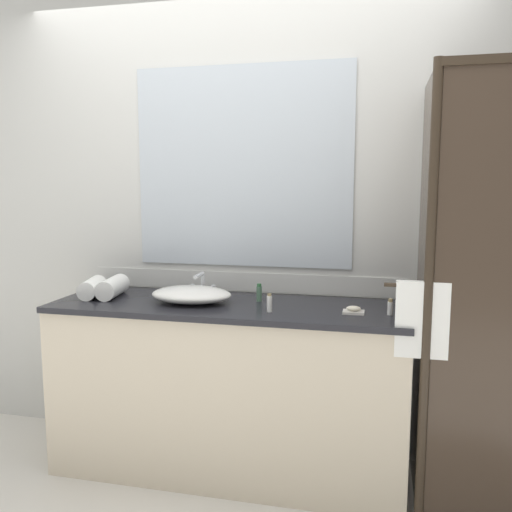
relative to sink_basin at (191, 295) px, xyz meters
name	(u,v)px	position (x,y,z in m)	size (l,w,h in m)	color
ground_plane	(229,469)	(0.19, 0.01, -0.94)	(8.00, 8.00, 0.00)	silver
wall_back_with_mirror	(244,220)	(0.19, 0.35, 0.37)	(4.40, 0.06, 2.60)	silver
vanity_cabinet	(229,387)	(0.19, 0.02, -0.49)	(1.80, 0.58, 0.90)	beige
shower_enclosure	(507,300)	(1.46, -0.18, 0.08)	(1.20, 0.59, 2.00)	#2D2319
sink_basin	(191,295)	(0.00, 0.00, 0.00)	(0.42, 0.30, 0.08)	white
faucet	(202,287)	(0.00, 0.17, 0.00)	(0.17, 0.15, 0.13)	silver
soap_dish	(354,310)	(0.83, -0.05, -0.03)	(0.10, 0.07, 0.04)	silver
amenity_bottle_shampoo	(269,303)	(0.43, -0.11, 0.00)	(0.03, 0.03, 0.09)	white
amenity_bottle_body_wash	(390,307)	(0.99, -0.04, 0.00)	(0.03, 0.03, 0.08)	white
amenity_bottle_conditioner	(259,293)	(0.34, 0.10, 0.00)	(0.03, 0.03, 0.09)	#4C7056
rolled_towel_near_edge	(92,288)	(-0.57, 0.01, 0.01)	(0.10, 0.10, 0.24)	white
rolled_towel_middle	(113,287)	(-0.46, 0.03, 0.01)	(0.11, 0.11, 0.26)	white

